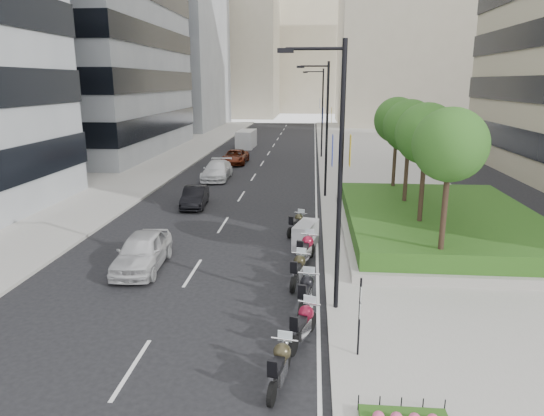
# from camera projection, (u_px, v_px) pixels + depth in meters

# --- Properties ---
(ground) EXTENTS (160.00, 160.00, 0.00)m
(ground) POSITION_uv_depth(u_px,v_px,m) (208.00, 319.00, 16.24)
(ground) COLOR black
(ground) RESTS_ON ground
(sidewalk_right) EXTENTS (10.00, 100.00, 0.15)m
(sidewalk_right) POSITION_uv_depth(u_px,v_px,m) (374.00, 168.00, 44.42)
(sidewalk_right) COLOR #9E9B93
(sidewalk_right) RESTS_ON ground
(sidewalk_left) EXTENTS (8.00, 100.00, 0.15)m
(sidewalk_left) POSITION_uv_depth(u_px,v_px,m) (150.00, 165.00, 46.12)
(sidewalk_left) COLOR #9E9B93
(sidewalk_left) RESTS_ON ground
(lane_edge) EXTENTS (0.12, 100.00, 0.01)m
(lane_edge) POSITION_uv_depth(u_px,v_px,m) (316.00, 168.00, 44.86)
(lane_edge) COLOR silver
(lane_edge) RESTS_ON ground
(lane_centre) EXTENTS (0.12, 100.00, 0.01)m
(lane_centre) POSITION_uv_depth(u_px,v_px,m) (260.00, 167.00, 45.29)
(lane_centre) COLOR silver
(lane_centre) RESTS_ON ground
(building_grey_far) EXTENTS (22.00, 26.00, 30.00)m
(building_grey_far) POSITION_uv_depth(u_px,v_px,m) (153.00, 37.00, 81.89)
(building_grey_far) COLOR gray
(building_grey_far) RESTS_ON ground
(building_cream_right) EXTENTS (28.00, 24.00, 36.00)m
(building_cream_right) POSITION_uv_depth(u_px,v_px,m) (419.00, 23.00, 87.03)
(building_cream_right) COLOR #B7AD93
(building_cream_right) RESTS_ON ground
(building_cream_left) EXTENTS (26.00, 24.00, 34.00)m
(building_cream_left) POSITION_uv_depth(u_px,v_px,m) (220.00, 39.00, 109.82)
(building_cream_left) COLOR #B7AD93
(building_cream_left) RESTS_ON ground
(building_cream_centre) EXTENTS (30.00, 24.00, 38.00)m
(building_cream_centre) POSITION_uv_depth(u_px,v_px,m) (310.00, 37.00, 126.97)
(building_cream_centre) COLOR #B7AD93
(building_cream_centre) RESTS_ON ground
(planter) EXTENTS (10.00, 14.00, 0.40)m
(planter) POSITION_uv_depth(u_px,v_px,m) (439.00, 229.00, 24.98)
(planter) COLOR #9B9890
(planter) RESTS_ON sidewalk_right
(hedge) EXTENTS (9.40, 13.40, 0.80)m
(hedge) POSITION_uv_depth(u_px,v_px,m) (440.00, 218.00, 24.83)
(hedge) COLOR #1A4614
(hedge) RESTS_ON planter
(tree_0) EXTENTS (2.80, 2.80, 6.30)m
(tree_0) POSITION_uv_depth(u_px,v_px,m) (450.00, 145.00, 18.04)
(tree_0) COLOR #332319
(tree_0) RESTS_ON planter
(tree_1) EXTENTS (2.80, 2.80, 6.30)m
(tree_1) POSITION_uv_depth(u_px,v_px,m) (426.00, 134.00, 21.89)
(tree_1) COLOR #332319
(tree_1) RESTS_ON planter
(tree_2) EXTENTS (2.80, 2.80, 6.30)m
(tree_2) POSITION_uv_depth(u_px,v_px,m) (409.00, 126.00, 25.75)
(tree_2) COLOR #332319
(tree_2) RESTS_ON planter
(tree_3) EXTENTS (2.80, 2.80, 6.30)m
(tree_3) POSITION_uv_depth(u_px,v_px,m) (397.00, 121.00, 29.61)
(tree_3) COLOR #332319
(tree_3) RESTS_ON planter
(lamp_post_0) EXTENTS (2.34, 0.45, 9.00)m
(lamp_post_0) POSITION_uv_depth(u_px,v_px,m) (336.00, 167.00, 15.59)
(lamp_post_0) COLOR black
(lamp_post_0) RESTS_ON ground
(lamp_post_1) EXTENTS (2.34, 0.45, 9.00)m
(lamp_post_1) POSITION_uv_depth(u_px,v_px,m) (325.00, 123.00, 31.98)
(lamp_post_1) COLOR black
(lamp_post_1) RESTS_ON ground
(lamp_post_2) EXTENTS (2.34, 0.45, 9.00)m
(lamp_post_2) POSITION_uv_depth(u_px,v_px,m) (321.00, 109.00, 49.33)
(lamp_post_2) COLOR black
(lamp_post_2) RESTS_ON ground
(parking_sign) EXTENTS (0.06, 0.32, 2.50)m
(parking_sign) POSITION_uv_depth(u_px,v_px,m) (360.00, 313.00, 13.56)
(parking_sign) COLOR black
(parking_sign) RESTS_ON ground
(motorcycle_0) EXTENTS (0.73, 2.18, 1.09)m
(motorcycle_0) POSITION_uv_depth(u_px,v_px,m) (280.00, 366.00, 12.57)
(motorcycle_0) COLOR black
(motorcycle_0) RESTS_ON ground
(motorcycle_1) EXTENTS (0.96, 2.12, 1.10)m
(motorcycle_1) POSITION_uv_depth(u_px,v_px,m) (303.00, 324.00, 14.71)
(motorcycle_1) COLOR black
(motorcycle_1) RESTS_ON ground
(motorcycle_2) EXTENTS (0.78, 2.32, 1.16)m
(motorcycle_2) POSITION_uv_depth(u_px,v_px,m) (306.00, 293.00, 16.81)
(motorcycle_2) COLOR black
(motorcycle_2) RESTS_ON ground
(motorcycle_3) EXTENTS (0.75, 2.21, 1.11)m
(motorcycle_3) POSITION_uv_depth(u_px,v_px,m) (298.00, 270.00, 18.97)
(motorcycle_3) COLOR black
(motorcycle_3) RESTS_ON ground
(motorcycle_4) EXTENTS (0.97, 2.34, 1.20)m
(motorcycle_4) POSITION_uv_depth(u_px,v_px,m) (306.00, 250.00, 21.08)
(motorcycle_4) COLOR black
(motorcycle_4) RESTS_ON ground
(motorcycle_5) EXTENTS (1.28, 2.13, 1.21)m
(motorcycle_5) POSITION_uv_depth(u_px,v_px,m) (306.00, 235.00, 23.16)
(motorcycle_5) COLOR black
(motorcycle_5) RESTS_ON ground
(motorcycle_6) EXTENTS (1.00, 1.97, 1.04)m
(motorcycle_6) POSITION_uv_depth(u_px,v_px,m) (297.00, 224.00, 25.22)
(motorcycle_6) COLOR black
(motorcycle_6) RESTS_ON ground
(car_a) EXTENTS (2.05, 4.59, 1.53)m
(car_a) POSITION_uv_depth(u_px,v_px,m) (142.00, 251.00, 20.53)
(car_a) COLOR silver
(car_a) RESTS_ON ground
(car_b) EXTENTS (1.68, 3.99, 1.28)m
(car_b) POSITION_uv_depth(u_px,v_px,m) (195.00, 197.00, 30.72)
(car_b) COLOR black
(car_b) RESTS_ON ground
(car_c) EXTENTS (2.16, 5.11, 1.47)m
(car_c) POSITION_uv_depth(u_px,v_px,m) (217.00, 170.00, 39.43)
(car_c) COLOR white
(car_c) RESTS_ON ground
(car_d) EXTENTS (2.27, 4.84, 1.34)m
(car_d) POSITION_uv_depth(u_px,v_px,m) (235.00, 157.00, 46.93)
(car_d) COLOR #581B0A
(car_d) RESTS_ON ground
(delivery_van) EXTENTS (2.01, 4.97, 2.07)m
(delivery_van) POSITION_uv_depth(u_px,v_px,m) (246.00, 140.00, 58.10)
(delivery_van) COLOR silver
(delivery_van) RESTS_ON ground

